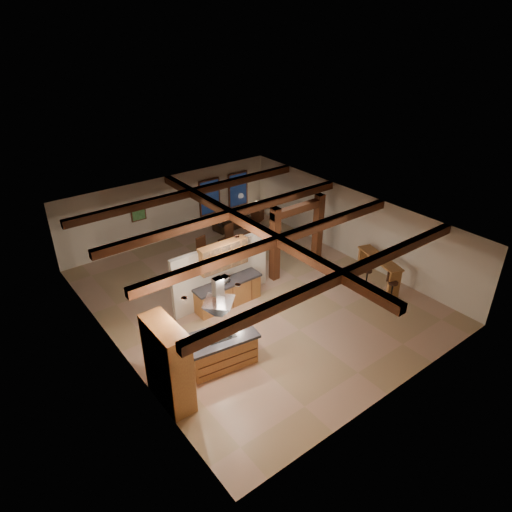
{
  "coord_description": "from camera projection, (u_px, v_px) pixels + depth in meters",
  "views": [
    {
      "loc": [
        -8.27,
        -10.97,
        9.14
      ],
      "look_at": [
        0.52,
        0.5,
        1.26
      ],
      "focal_mm": 32.0,
      "sensor_mm": 36.0,
      "label": 1
    }
  ],
  "objects": [
    {
      "name": "table_lamp",
      "position": [
        257.0,
        204.0,
        21.93
      ],
      "size": [
        0.28,
        0.28,
        0.33
      ],
      "color": "black",
      "rests_on": "side_table"
    },
    {
      "name": "microwave",
      "position": [
        223.0,
        280.0,
        15.38
      ],
      "size": [
        0.46,
        0.36,
        0.23
      ],
      "primitive_type": "imported",
      "rotation": [
        0.0,
        0.0,
        3.35
      ],
      "color": "#B0B0B4",
      "rests_on": "back_counter"
    },
    {
      "name": "range_hood",
      "position": [
        219.0,
        313.0,
        12.49
      ],
      "size": [
        1.1,
        1.1,
        1.4
      ],
      "color": "silver",
      "rests_on": "room_walls"
    },
    {
      "name": "dining_table",
      "position": [
        226.0,
        258.0,
        18.37
      ],
      "size": [
        1.73,
        1.14,
        0.56
      ],
      "primitive_type": "imported",
      "rotation": [
        0.0,
        0.0,
        -0.16
      ],
      "color": "#421A10",
      "rests_on": "ground"
    },
    {
      "name": "recessed_cans",
      "position": [
        221.0,
        271.0,
        12.36
      ],
      "size": [
        3.16,
        2.46,
        0.03
      ],
      "color": "silver",
      "rests_on": "room_walls"
    },
    {
      "name": "dining_chairs",
      "position": [
        225.0,
        249.0,
        18.18
      ],
      "size": [
        2.38,
        2.38,
        1.34
      ],
      "color": "#422110",
      "rests_on": "ground"
    },
    {
      "name": "ground",
      "position": [
        253.0,
        296.0,
        16.44
      ],
      "size": [
        12.0,
        12.0,
        0.0
      ],
      "primitive_type": "plane",
      "color": "tan",
      "rests_on": "ground"
    },
    {
      "name": "kitchen_island",
      "position": [
        221.0,
        349.0,
        13.09
      ],
      "size": [
        2.19,
        1.38,
        1.02
      ],
      "color": "#A87D36",
      "rests_on": "ground"
    },
    {
      "name": "bar_stool_b",
      "position": [
        367.0,
        273.0,
        16.82
      ],
      "size": [
        0.38,
        0.39,
        1.03
      ],
      "color": "black",
      "rests_on": "ground"
    },
    {
      "name": "side_table",
      "position": [
        257.0,
        214.0,
        22.19
      ],
      "size": [
        0.65,
        0.65,
        0.61
      ],
      "primitive_type": "cube",
      "rotation": [
        0.0,
        0.0,
        0.4
      ],
      "color": "#422110",
      "rests_on": "ground"
    },
    {
      "name": "ceiling_beams",
      "position": [
        253.0,
        227.0,
        15.12
      ],
      "size": [
        10.0,
        12.0,
        0.28
      ],
      "color": "#422110",
      "rests_on": "room_walls"
    },
    {
      "name": "framed_art",
      "position": [
        138.0,
        211.0,
        18.96
      ],
      "size": [
        0.65,
        0.05,
        0.85
      ],
      "color": "#422110",
      "rests_on": "room_walls"
    },
    {
      "name": "back_counter",
      "position": [
        228.0,
        293.0,
        15.75
      ],
      "size": [
        2.5,
        0.66,
        0.94
      ],
      "color": "#A87D36",
      "rests_on": "ground"
    },
    {
      "name": "bar_counter",
      "position": [
        379.0,
        266.0,
        16.8
      ],
      "size": [
        1.12,
        2.21,
        1.13
      ],
      "color": "#A87D36",
      "rests_on": "ground"
    },
    {
      "name": "partition_wall",
      "position": [
        221.0,
        273.0,
        15.73
      ],
      "size": [
        3.8,
        0.18,
        2.2
      ],
      "primitive_type": "cube",
      "color": "beige",
      "rests_on": "ground"
    },
    {
      "name": "upper_display_cabinet",
      "position": [
        223.0,
        256.0,
        15.23
      ],
      "size": [
        1.8,
        0.36,
        0.95
      ],
      "color": "#A87D36",
      "rests_on": "partition_wall"
    },
    {
      "name": "timber_posts",
      "position": [
        297.0,
        229.0,
        17.28
      ],
      "size": [
        2.5,
        0.3,
        2.9
      ],
      "color": "#422110",
      "rests_on": "ground"
    },
    {
      "name": "pantry_cabinet",
      "position": [
        168.0,
        364.0,
        11.56
      ],
      "size": [
        0.67,
        1.6,
        2.4
      ],
      "color": "#A87D36",
      "rests_on": "ground"
    },
    {
      "name": "sofa",
      "position": [
        232.0,
        222.0,
        21.49
      ],
      "size": [
        1.91,
        0.94,
        0.54
      ],
      "primitive_type": "imported",
      "rotation": [
        0.0,
        0.0,
        3.26
      ],
      "color": "black",
      "rests_on": "ground"
    },
    {
      "name": "back_windows",
      "position": [
        224.0,
        193.0,
        21.35
      ],
      "size": [
        2.7,
        0.07,
        1.7
      ],
      "color": "#422110",
      "rests_on": "room_walls"
    },
    {
      "name": "room_walls",
      "position": [
        253.0,
        253.0,
        15.59
      ],
      "size": [
        12.0,
        12.0,
        12.0
      ],
      "color": "beige",
      "rests_on": "ground"
    },
    {
      "name": "bar_stool_a",
      "position": [
        392.0,
        286.0,
        16.01
      ],
      "size": [
        0.38,
        0.39,
        1.1
      ],
      "color": "black",
      "rests_on": "ground"
    }
  ]
}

